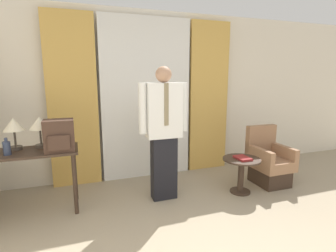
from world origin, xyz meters
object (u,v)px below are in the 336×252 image
object	(u,v)px
desk	(29,162)
side_table	(241,169)
bottle_near_edge	(7,148)
table_lamp_left	(14,127)
book	(243,158)
backpack	(59,136)
person	(164,129)
armchair	(268,163)
table_lamp_right	(40,125)

from	to	relation	value
desk	side_table	world-z (taller)	desk
bottle_near_edge	side_table	world-z (taller)	bottle_near_edge
table_lamp_left	book	size ratio (longest dim) A/B	1.58
backpack	book	xyz separation A→B (m)	(2.39, -0.27, -0.45)
desk	book	xyz separation A→B (m)	(2.76, -0.39, -0.13)
table_lamp_left	side_table	distance (m)	3.03
person	bottle_near_edge	bearing A→B (deg)	178.11
armchair	side_table	xyz separation A→B (m)	(-0.61, -0.15, 0.02)
armchair	book	bearing A→B (deg)	-163.96
armchair	person	bearing A→B (deg)	178.11
desk	backpack	size ratio (longest dim) A/B	3.00
person	armchair	world-z (taller)	person
table_lamp_left	table_lamp_right	bearing A→B (deg)	0.00
desk	bottle_near_edge	bearing A→B (deg)	-153.05
table_lamp_left	side_table	bearing A→B (deg)	-9.55
bottle_near_edge	person	bearing A→B (deg)	-1.89
person	side_table	bearing A→B (deg)	-10.67
table_lamp_left	table_lamp_right	size ratio (longest dim) A/B	1.00
table_lamp_left	book	bearing A→B (deg)	-10.05
desk	table_lamp_right	size ratio (longest dim) A/B	2.93
side_table	table_lamp_left	bearing A→B (deg)	170.45
table_lamp_left	person	size ratio (longest dim) A/B	0.22
desk	person	world-z (taller)	person
table_lamp_right	person	world-z (taller)	person
book	table_lamp_left	bearing A→B (deg)	169.95
side_table	armchair	bearing A→B (deg)	13.96
table_lamp_left	side_table	size ratio (longest dim) A/B	0.73
table_lamp_left	armchair	distance (m)	3.60
desk	backpack	bearing A→B (deg)	-18.22
bottle_near_edge	person	world-z (taller)	person
table_lamp_right	backpack	size ratio (longest dim) A/B	1.02
bottle_near_edge	armchair	size ratio (longest dim) A/B	0.22
bottle_near_edge	side_table	size ratio (longest dim) A/B	0.37
side_table	table_lamp_right	bearing A→B (deg)	169.45
desk	backpack	world-z (taller)	backpack
table_lamp_left	bottle_near_edge	bearing A→B (deg)	-101.95
desk	table_lamp_right	world-z (taller)	table_lamp_right
person	book	xyz separation A→B (m)	(1.10, -0.23, -0.45)
bottle_near_edge	backpack	distance (m)	0.57
desk	table_lamp_right	bearing A→B (deg)	41.62
table_lamp_right	armchair	size ratio (longest dim) A/B	0.43
table_lamp_right	backpack	bearing A→B (deg)	-47.07
backpack	armchair	size ratio (longest dim) A/B	0.42
table_lamp_right	side_table	world-z (taller)	table_lamp_right
table_lamp_left	backpack	bearing A→B (deg)	-25.79
desk	armchair	bearing A→B (deg)	-3.60
backpack	desk	bearing A→B (deg)	161.78
person	table_lamp_right	bearing A→B (deg)	169.53
backpack	table_lamp_left	bearing A→B (deg)	154.21
desk	backpack	distance (m)	0.50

